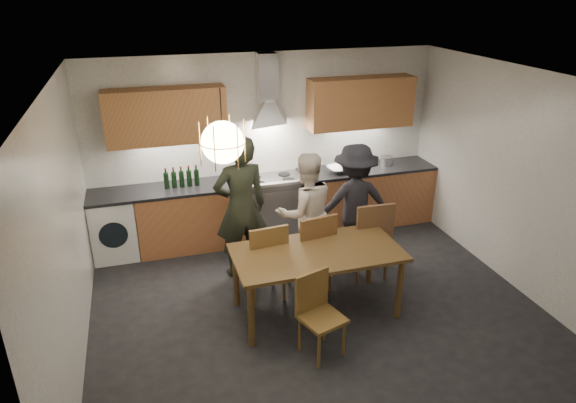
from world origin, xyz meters
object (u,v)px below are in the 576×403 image
object	(u,v)px
chair_front	(317,308)
mixing_bowl	(339,169)
chair_back_left	(266,257)
person_mid	(305,213)
stock_pot	(386,161)
wine_bottles	(181,177)
person_left	(241,207)
person_right	(354,203)
dining_table	(317,258)

from	to	relation	value
chair_front	mixing_bowl	xyz separation A→B (m)	(1.23, 2.56, 0.45)
chair_back_left	chair_front	distance (m)	1.03
chair_back_left	person_mid	world-z (taller)	person_mid
mixing_bowl	stock_pot	world-z (taller)	stock_pot
mixing_bowl	wine_bottles	distance (m)	2.26
person_left	person_right	distance (m)	1.52
chair_back_left	mixing_bowl	size ratio (longest dim) A/B	2.95
person_left	chair_back_left	bearing A→B (deg)	95.61
dining_table	stock_pot	distance (m)	2.74
chair_front	person_mid	world-z (taller)	person_mid
chair_back_left	person_right	size ratio (longest dim) A/B	0.63
person_mid	mixing_bowl	size ratio (longest dim) A/B	4.68
dining_table	chair_back_left	xyz separation A→B (m)	(-0.48, 0.37, -0.11)
person_mid	person_right	xyz separation A→B (m)	(0.72, 0.13, 0.00)
chair_front	stock_pot	xyz separation A→B (m)	(2.04, 2.65, 0.47)
person_right	wine_bottles	world-z (taller)	person_right
chair_front	mixing_bowl	distance (m)	2.88
person_mid	person_right	bearing A→B (deg)	-173.21
dining_table	stock_pot	size ratio (longest dim) A/B	10.16
chair_front	stock_pot	bearing A→B (deg)	34.24
wine_bottles	stock_pot	bearing A→B (deg)	0.29
chair_back_left	wine_bottles	distance (m)	1.86
stock_pot	wine_bottles	bearing A→B (deg)	-179.71
mixing_bowl	wine_bottles	world-z (taller)	wine_bottles
person_mid	stock_pot	xyz separation A→B (m)	(1.65, 1.09, 0.17)
person_right	person_left	bearing A→B (deg)	5.17
person_left	mixing_bowl	world-z (taller)	person_left
chair_front	wine_bottles	world-z (taller)	wine_bottles
person_left	stock_pot	bearing A→B (deg)	-163.94
chair_front	wine_bottles	xyz separation A→B (m)	(-1.02, 2.63, 0.55)
chair_back_left	chair_front	size ratio (longest dim) A/B	1.16
dining_table	person_mid	size ratio (longest dim) A/B	1.16
mixing_bowl	person_right	bearing A→B (deg)	-98.18
dining_table	wine_bottles	world-z (taller)	wine_bottles
chair_front	wine_bottles	distance (m)	2.88
chair_back_left	mixing_bowl	bearing A→B (deg)	-138.98
wine_bottles	chair_back_left	bearing A→B (deg)	-65.44
stock_pot	wine_bottles	distance (m)	3.06
dining_table	wine_bottles	xyz separation A→B (m)	(-1.23, 2.01, 0.36)
dining_table	chair_back_left	size ratio (longest dim) A/B	1.84
dining_table	chair_front	distance (m)	0.69
chair_back_left	person_mid	bearing A→B (deg)	-144.49
dining_table	person_left	distance (m)	1.26
person_right	wine_bottles	xyz separation A→B (m)	(-2.13, 0.94, 0.25)
mixing_bowl	chair_back_left	bearing A→B (deg)	-133.79
person_left	stock_pot	distance (m)	2.63
dining_table	wine_bottles	bearing A→B (deg)	121.15
chair_front	person_right	world-z (taller)	person_right
chair_back_left	chair_front	xyz separation A→B (m)	(0.27, -0.99, -0.08)
dining_table	chair_front	xyz separation A→B (m)	(-0.21, -0.62, -0.19)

